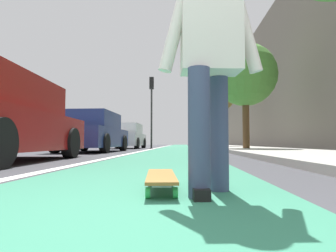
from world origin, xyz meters
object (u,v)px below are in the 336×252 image
(skateboard, at_px, (161,177))
(parked_car_far, at_px, (126,137))
(parked_car_mid, at_px, (93,133))
(skater_person, at_px, (210,56))
(street_tree_far, at_px, (219,96))
(traffic_light, at_px, (152,99))
(street_tree_mid, at_px, (245,75))

(skateboard, height_order, parked_car_far, parked_car_far)
(skateboard, xyz_separation_m, parked_car_mid, (8.60, 3.23, 0.62))
(skater_person, distance_m, street_tree_far, 19.32)
(skateboard, distance_m, street_tree_far, 19.37)
(parked_car_far, relative_size, street_tree_far, 0.82)
(skateboard, xyz_separation_m, traffic_light, (16.90, 1.90, 3.15))
(skater_person, xyz_separation_m, street_tree_far, (18.95, -2.52, 2.83))
(skateboard, xyz_separation_m, skater_person, (-0.15, -0.35, 0.84))
(parked_car_mid, bearing_deg, traffic_light, -9.06)
(parked_car_mid, relative_size, traffic_light, 0.93)
(skater_person, relative_size, traffic_light, 0.35)
(skater_person, height_order, parked_car_mid, skater_person)
(parked_car_mid, distance_m, traffic_light, 8.78)
(parked_car_mid, bearing_deg, street_tree_mid, -74.81)
(skateboard, distance_m, traffic_light, 17.29)
(street_tree_far, bearing_deg, parked_car_far, 120.98)
(traffic_light, xyz_separation_m, street_tree_far, (1.90, -4.76, 0.52))
(parked_car_far, xyz_separation_m, traffic_light, (1.76, -1.35, 2.54))
(traffic_light, distance_m, street_tree_far, 5.16)
(skateboard, relative_size, parked_car_far, 0.21)
(traffic_light, bearing_deg, street_tree_far, -68.20)
(parked_car_far, distance_m, street_tree_mid, 8.22)
(traffic_light, bearing_deg, parked_car_far, 142.62)
(skateboard, relative_size, street_tree_mid, 0.19)
(skater_person, relative_size, parked_car_mid, 0.37)
(parked_car_far, bearing_deg, parked_car_mid, -179.81)
(parked_car_mid, bearing_deg, parked_car_far, 0.19)
(skateboard, bearing_deg, street_tree_mid, -15.60)
(skateboard, relative_size, parked_car_mid, 0.19)
(parked_car_far, height_order, street_tree_far, street_tree_far)
(skateboard, distance_m, parked_car_far, 15.49)
(parked_car_mid, height_order, parked_car_far, parked_car_mid)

